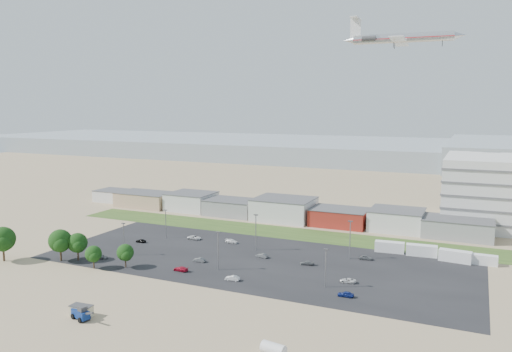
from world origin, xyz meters
The scene contains 36 objects.
ground centered at (0.00, 0.00, 0.00)m, with size 700.00×700.00×0.00m, color #8F7B5B.
parking_lot centered at (5.00, 20.00, 0.01)m, with size 120.00×50.00×0.01m, color black.
grass_strip centered at (0.00, 52.00, 0.01)m, with size 160.00×16.00×0.02m, color #2F4A1B.
hills_backdrop centered at (40.00, 315.00, 4.50)m, with size 700.00×200.00×9.00m, color gray, non-canonical shape.
building_row centered at (-17.00, 71.00, 4.00)m, with size 170.00×20.00×8.00m, color silver, non-canonical shape.
portable_shed centered at (-12.10, -29.91, 1.18)m, with size 4.69×2.44×2.36m, color beige, non-canonical shape.
telehandler centered at (-11.15, -31.16, 1.49)m, with size 7.15×2.38×2.98m, color navy, non-canonical shape.
storage_tank_nw centered at (30.37, -29.05, 1.30)m, with size 4.34×2.17×2.60m, color silver, non-canonical shape.
box_trailer_a centered at (38.37, 42.96, 1.59)m, with size 8.47×2.65×3.17m, color silver, non-canonical shape.
box_trailer_b centered at (47.50, 42.93, 1.62)m, with size 8.64×2.70×3.24m, color silver, non-canonical shape.
box_trailer_c centered at (56.63, 40.98, 1.61)m, with size 8.60×2.69×3.23m, color silver, non-canonical shape.
box_trailer_d centered at (63.77, 41.40, 1.38)m, with size 7.36×2.30×2.76m, color silver, non-canonical shape.
tree_far_left centered at (-59.00, -10.12, 5.54)m, with size 7.39×7.39×11.08m, color black, non-canonical shape.
tree_left centered at (-44.54, -3.42, 5.10)m, with size 6.80×6.80×10.20m, color black, non-canonical shape.
tree_mid centered at (-40.49, -1.06, 4.44)m, with size 5.92×5.92×8.88m, color black, non-canonical shape.
tree_right centered at (-31.40, -4.86, 3.53)m, with size 4.71×4.71×7.06m, color black, non-canonical shape.
tree_near centered at (-24.19, -0.67, 3.64)m, with size 4.86×4.86×7.28m, color black, non-canonical shape.
lightpole_front_l centered at (-31.73, 8.14, 4.80)m, with size 1.13×0.47×9.60m, color slate, non-canonical shape.
lightpole_front_m centered at (-0.53, 7.97, 5.17)m, with size 1.22×0.51×10.34m, color slate, non-canonical shape.
lightpole_front_r centered at (29.14, 6.97, 4.73)m, with size 1.11×0.46×9.45m, color slate, non-canonical shape.
lightpole_back_l centered at (-31.67, 29.38, 4.73)m, with size 1.11×0.46×9.47m, color slate, non-canonical shape.
lightpole_back_m centered at (1.10, 28.73, 5.48)m, with size 1.29×0.54×10.97m, color slate, non-canonical shape.
lightpole_back_r centered at (29.03, 31.79, 5.49)m, with size 1.29×0.54×10.98m, color slate, non-canonical shape.
airliner centered at (32.40, 93.99, 68.61)m, with size 44.61×30.41×13.18m, color silver, non-canonical shape.
parked_car_0 centered at (33.34, 12.21, 0.55)m, with size 1.82×3.94×1.09m, color silver.
parked_car_2 centered at (35.13, 2.91, 0.63)m, with size 1.48×3.69×1.26m, color navy.
parked_car_3 centered at (-8.98, 2.80, 0.60)m, with size 1.69×4.15×1.20m, color maroon.
parked_car_4 centered at (-8.49, 11.62, 0.59)m, with size 1.24×3.55×1.17m, color #595B5E.
parked_car_5 centered at (-35.79, 21.33, 0.58)m, with size 1.37×3.41×1.16m, color black.
parked_car_6 centered at (-9.07, 32.58, 0.61)m, with size 1.72×4.22×1.22m, color silver.
parked_car_7 centered at (5.95, 22.41, 0.58)m, with size 1.22×3.51×1.16m, color #595B5E.
parked_car_8 centered at (33.48, 32.67, 0.64)m, with size 1.52×3.78×1.29m, color #595B5E.
parked_car_9 centered at (-22.15, 31.52, 0.62)m, with size 2.04×4.43×1.23m, color silver.
parked_car_10 centered at (-35.66, 2.76, 0.57)m, with size 1.60×3.94×1.14m, color #595B5E.
parked_car_12 centered at (19.71, 21.40, 0.56)m, with size 1.56×3.83×1.11m, color #595B5E.
parked_car_13 centered at (6.70, 1.97, 0.61)m, with size 1.29×3.70×1.22m, color silver.
Camera 1 is at (60.94, -104.63, 42.95)m, focal length 35.00 mm.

